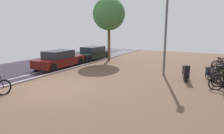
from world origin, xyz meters
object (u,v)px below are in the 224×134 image
at_px(bicycle_rack_07, 222,67).
at_px(bicycle_rack_08, 220,65).
at_px(scooter_mid, 215,74).
at_px(street_tree, 109,14).
at_px(bicycle_rack_06, 223,68).
at_px(parked_car_far, 92,54).
at_px(bicycle_rack_02, 223,78).
at_px(parked_car_near, 59,60).
at_px(bicycle_rack_01, 224,81).
at_px(bicycle_rack_05, 223,71).
at_px(bicycle_rack_00, 223,84).
at_px(bicycle_rack_03, 223,75).
at_px(lamp_post, 166,27).
at_px(scooter_near, 186,73).

bearing_deg(bicycle_rack_07, bicycle_rack_08, 99.46).
height_order(scooter_mid, street_tree, street_tree).
bearing_deg(bicycle_rack_06, parked_car_far, 174.33).
relative_size(bicycle_rack_02, parked_car_far, 0.29).
relative_size(bicycle_rack_06, parked_car_near, 0.31).
xyz_separation_m(bicycle_rack_02, street_tree, (-9.42, 4.27, 3.99)).
distance_m(parked_car_near, parked_car_far, 4.61).
bearing_deg(parked_car_far, bicycle_rack_01, -23.03).
height_order(bicycle_rack_05, bicycle_rack_08, bicycle_rack_08).
xyz_separation_m(bicycle_rack_08, scooter_mid, (-0.37, -4.03, 0.12)).
bearing_deg(street_tree, parked_car_near, -110.32).
distance_m(bicycle_rack_00, bicycle_rack_02, 1.46).
bearing_deg(bicycle_rack_01, street_tree, 152.07).
relative_size(bicycle_rack_07, bicycle_rack_08, 1.06).
relative_size(bicycle_rack_07, scooter_mid, 0.93).
bearing_deg(scooter_mid, bicycle_rack_03, 44.05).
xyz_separation_m(parked_car_far, lamp_post, (7.78, -3.38, 2.49)).
bearing_deg(bicycle_rack_02, lamp_post, 169.21).
relative_size(bicycle_rack_07, scooter_near, 0.82).
xyz_separation_m(bicycle_rack_03, scooter_mid, (-0.41, -0.39, 0.13)).
height_order(bicycle_rack_00, bicycle_rack_01, bicycle_rack_01).
distance_m(scooter_near, scooter_mid, 1.58).
bearing_deg(bicycle_rack_08, bicycle_rack_06, -85.32).
relative_size(scooter_mid, lamp_post, 0.27).
height_order(bicycle_rack_01, bicycle_rack_05, bicycle_rack_01).
xyz_separation_m(bicycle_rack_00, bicycle_rack_03, (0.07, 2.18, 0.00)).
bearing_deg(bicycle_rack_08, parked_car_near, -156.11).
relative_size(bicycle_rack_07, lamp_post, 0.25).
xyz_separation_m(bicycle_rack_00, bicycle_rack_01, (0.09, 0.73, 0.01)).
bearing_deg(bicycle_rack_03, street_tree, 159.35).
relative_size(bicycle_rack_05, parked_car_near, 0.31).
xyz_separation_m(bicycle_rack_00, parked_car_near, (-11.14, 0.87, 0.30)).
bearing_deg(scooter_near, bicycle_rack_01, -16.35).
height_order(bicycle_rack_05, parked_car_far, parked_car_far).
relative_size(bicycle_rack_03, scooter_near, 0.75).
height_order(bicycle_rack_05, lamp_post, lamp_post).
relative_size(bicycle_rack_00, bicycle_rack_08, 1.00).
bearing_deg(scooter_mid, street_tree, 156.37).
xyz_separation_m(bicycle_rack_08, street_tree, (-9.37, -0.09, 3.98)).
height_order(bicycle_rack_00, bicycle_rack_06, bicycle_rack_06).
relative_size(bicycle_rack_05, parked_car_far, 0.30).
relative_size(scooter_near, parked_car_far, 0.38).
distance_m(bicycle_rack_03, bicycle_rack_05, 1.46).
bearing_deg(parked_car_near, scooter_near, 2.58).
bearing_deg(bicycle_rack_02, bicycle_rack_07, 88.82).
distance_m(bicycle_rack_08, scooter_near, 4.90).
bearing_deg(bicycle_rack_00, bicycle_rack_01, 82.60).
relative_size(bicycle_rack_01, bicycle_rack_03, 1.03).
bearing_deg(bicycle_rack_01, parked_car_near, 179.25).
xyz_separation_m(bicycle_rack_05, bicycle_rack_07, (-0.00, 1.46, 0.01)).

